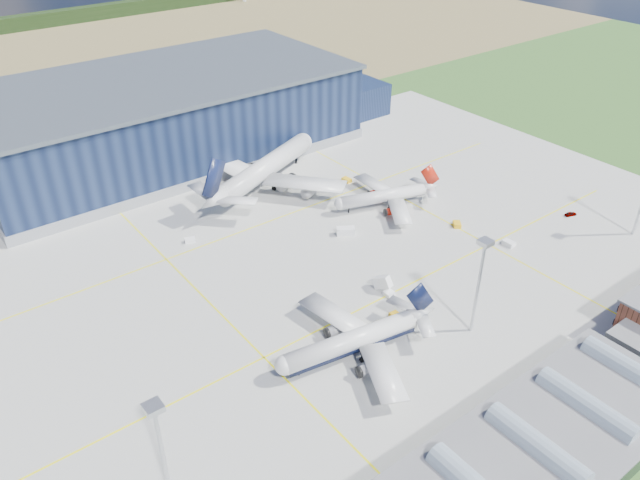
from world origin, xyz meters
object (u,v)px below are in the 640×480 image
(hangar, at_px, (173,118))
(car_a, at_px, (571,214))
(gse_tug_a, at_px, (397,318))
(gse_tug_c, at_px, (347,180))
(light_mast_center, at_px, (481,272))
(gse_cart_a, at_px, (509,243))
(gse_tug_b, at_px, (457,224))
(gse_cart_b, at_px, (190,240))
(light_mast_west, at_px, (160,442))
(airliner_navy, at_px, (351,333))
(airstair, at_px, (382,285))
(airliner_red, at_px, (383,190))
(airliner_widebody, at_px, (265,158))
(gse_van_b, at_px, (346,231))

(hangar, relative_size, car_a, 41.31)
(gse_tug_a, distance_m, gse_tug_c, 67.49)
(light_mast_center, bearing_deg, gse_cart_a, 26.24)
(gse_tug_b, distance_m, gse_cart_b, 72.21)
(hangar, height_order, light_mast_center, hangar)
(gse_tug_a, bearing_deg, gse_tug_b, 29.23)
(hangar, distance_m, gse_tug_a, 113.07)
(light_mast_west, xyz_separation_m, airliner_navy, (44.39, 9.72, -9.28))
(airstair, bearing_deg, airliner_red, 34.22)
(gse_tug_b, relative_size, airstair, 0.66)
(airliner_red, relative_size, airliner_widebody, 0.60)
(airliner_navy, distance_m, gse_cart_b, 59.57)
(light_mast_center, relative_size, gse_cart_a, 7.56)
(gse_cart_a, xyz_separation_m, gse_cart_b, (-65.25, 52.04, -0.08))
(light_mast_center, xyz_separation_m, gse_tug_a, (-10.30, 12.30, -14.74))
(gse_tug_a, xyz_separation_m, car_a, (70.69, 3.64, -0.09))
(gse_cart_a, bearing_deg, gse_tug_a, -177.56)
(light_mast_west, xyz_separation_m, airstair, (64.52, 22.41, -14.02))
(light_mast_west, distance_m, airliner_red, 105.86)
(gse_tug_b, height_order, gse_van_b, gse_van_b)
(gse_tug_c, distance_m, airstair, 56.34)
(gse_cart_b, bearing_deg, airliner_widebody, -45.53)
(gse_tug_b, bearing_deg, car_a, 10.88)
(gse_tug_a, bearing_deg, airliner_navy, -166.37)
(hangar, height_order, airliner_widebody, hangar)
(airstair, bearing_deg, gse_cart_b, 105.94)
(light_mast_center, relative_size, airliner_red, 0.69)
(hangar, height_order, airliner_red, hangar)
(hangar, relative_size, gse_van_b, 29.94)
(airliner_navy, height_order, gse_van_b, airliner_navy)
(hangar, xyz_separation_m, gse_tug_a, (-3.11, -112.50, -10.92))
(airliner_red, xyz_separation_m, gse_cart_a, (12.23, -35.30, -4.80))
(light_mast_west, distance_m, airliner_navy, 46.38)
(airliner_navy, xyz_separation_m, gse_tug_a, (15.31, 2.58, -5.46))
(hangar, xyz_separation_m, light_mast_west, (-62.81, -124.80, 3.82))
(airliner_widebody, bearing_deg, gse_van_b, -112.05)
(gse_van_b, height_order, gse_cart_b, gse_van_b)
(gse_tug_a, relative_size, car_a, 0.95)
(light_mast_west, relative_size, airliner_navy, 0.61)
(gse_tug_c, bearing_deg, gse_tug_a, -124.93)
(airliner_navy, relative_size, airliner_widebody, 0.68)
(airliner_navy, distance_m, gse_tug_a, 16.46)
(airliner_widebody, height_order, gse_tug_c, airliner_widebody)
(airliner_widebody, bearing_deg, airstair, -120.75)
(gse_van_b, bearing_deg, airliner_red, -40.08)
(gse_van_b, height_order, car_a, gse_van_b)
(airstair, distance_m, car_a, 66.20)
(gse_tug_a, bearing_deg, airliner_widebody, 83.73)
(light_mast_west, relative_size, light_mast_center, 1.00)
(airliner_red, height_order, gse_van_b, airliner_red)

